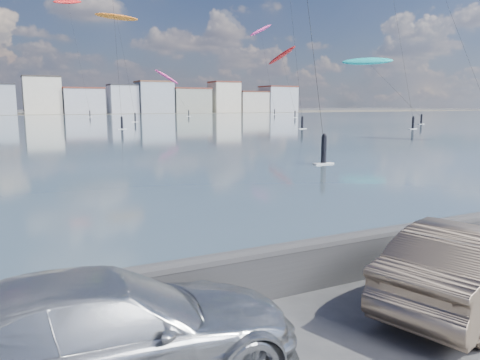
# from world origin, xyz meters

# --- Properties ---
(bay_water) EXTENTS (500.00, 177.00, 0.00)m
(bay_water) POSITION_xyz_m (0.00, 91.50, 0.01)
(bay_water) COLOR #32525D
(bay_water) RESTS_ON ground
(far_shore_strip) EXTENTS (500.00, 60.00, 0.00)m
(far_shore_strip) POSITION_xyz_m (0.00, 200.00, 0.01)
(far_shore_strip) COLOR #4C473D
(far_shore_strip) RESTS_ON ground
(seawall) EXTENTS (400.00, 0.36, 1.08)m
(seawall) POSITION_xyz_m (0.00, 2.70, 0.58)
(seawall) COLOR #28282B
(seawall) RESTS_ON ground
(far_buildings) EXTENTS (240.79, 13.26, 14.60)m
(far_buildings) POSITION_xyz_m (1.31, 186.00, 6.03)
(far_buildings) COLOR beige
(far_buildings) RESTS_ON ground
(car_silver) EXTENTS (5.64, 2.48, 1.61)m
(car_silver) POSITION_xyz_m (-2.56, 1.07, 0.81)
(car_silver) COLOR #B7BABF
(car_silver) RESTS_ON ground
(car_champagne) EXTENTS (5.23, 3.09, 1.63)m
(car_champagne) POSITION_xyz_m (4.22, 0.60, 0.81)
(car_champagne) COLOR tan
(car_champagne) RESTS_ON ground
(kitesurfer_0) EXTENTS (8.54, 13.10, 15.34)m
(kitesurfer_0) POSITION_xyz_m (45.37, 143.02, 12.30)
(kitesurfer_0) COLOR #E5338C
(kitesurfer_0) RESTS_ON ground
(kitesurfer_5) EXTENTS (9.97, 9.54, 33.26)m
(kitesurfer_5) POSITION_xyz_m (82.83, 147.87, 29.86)
(kitesurfer_5) COLOR #E5338C
(kitesurfer_5) RESTS_ON ground
(kitesurfer_7) EXTENTS (10.67, 15.90, 36.08)m
(kitesurfer_7) POSITION_xyz_m (17.12, 149.48, 33.86)
(kitesurfer_7) COLOR red
(kitesurfer_7) RESTS_ON ground
(kitesurfer_12) EXTENTS (10.35, 17.34, 24.89)m
(kitesurfer_12) POSITION_xyz_m (22.18, 108.37, 23.46)
(kitesurfer_12) COLOR orange
(kitesurfer_12) RESTS_ON ground
(kitesurfer_13) EXTENTS (9.38, 19.89, 13.93)m
(kitesurfer_13) POSITION_xyz_m (66.90, 73.53, 12.69)
(kitesurfer_13) COLOR #19BFBF
(kitesurfer_13) RESTS_ON ground
(kitesurfer_16) EXTENTS (6.23, 13.09, 20.71)m
(kitesurfer_16) POSITION_xyz_m (70.74, 113.92, 17.57)
(kitesurfer_16) COLOR red
(kitesurfer_16) RESTS_ON ground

